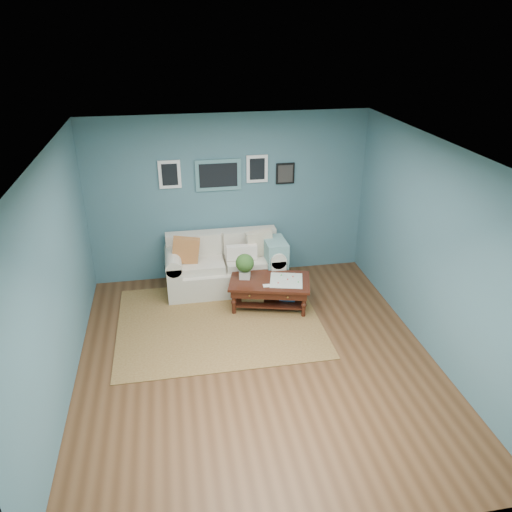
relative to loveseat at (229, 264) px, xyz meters
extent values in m
plane|color=brown|center=(0.08, -2.03, -0.39)|extent=(5.00, 5.00, 0.00)
plane|color=white|center=(0.08, -2.03, 2.31)|extent=(5.00, 5.00, 0.00)
cube|color=#426871|center=(0.08, 0.47, 0.96)|extent=(4.50, 0.02, 2.70)
cube|color=#426871|center=(0.08, -4.53, 0.96)|extent=(4.50, 0.02, 2.70)
cube|color=#426871|center=(-2.17, -2.03, 0.96)|extent=(0.02, 5.00, 2.70)
cube|color=#426871|center=(2.33, -2.03, 0.96)|extent=(0.02, 5.00, 2.70)
cube|color=slate|center=(-0.08, 0.45, 1.36)|extent=(0.72, 0.03, 0.50)
cube|color=black|center=(-0.08, 0.43, 1.36)|extent=(0.60, 0.01, 0.38)
cube|color=white|center=(-0.83, 0.45, 1.41)|extent=(0.34, 0.03, 0.44)
cube|color=white|center=(0.54, 0.45, 1.43)|extent=(0.34, 0.03, 0.44)
cube|color=black|center=(1.00, 0.45, 1.33)|extent=(0.30, 0.03, 0.34)
cube|color=brown|center=(-0.29, -1.04, -0.39)|extent=(2.88, 2.30, 0.01)
cube|color=beige|center=(-0.08, -0.04, -0.19)|extent=(1.37, 0.85, 0.40)
cube|color=beige|center=(-0.08, 0.29, 0.24)|extent=(1.79, 0.21, 0.46)
cube|color=beige|center=(-0.88, -0.04, -0.10)|extent=(0.23, 0.85, 0.60)
cube|color=beige|center=(0.72, -0.04, -0.10)|extent=(0.23, 0.85, 0.60)
cylinder|color=beige|center=(-0.88, -0.04, 0.20)|extent=(0.25, 0.85, 0.25)
cylinder|color=beige|center=(0.72, -0.04, 0.20)|extent=(0.25, 0.85, 0.25)
cube|color=beige|center=(-0.45, -0.09, 0.07)|extent=(0.69, 0.54, 0.13)
cube|color=beige|center=(0.28, -0.09, 0.07)|extent=(0.69, 0.54, 0.13)
cube|color=beige|center=(-0.45, 0.18, 0.31)|extent=(0.69, 0.12, 0.35)
cube|color=beige|center=(0.28, 0.18, 0.31)|extent=(0.69, 0.12, 0.35)
cube|color=#C05B35|center=(-0.68, -0.08, 0.35)|extent=(0.47, 0.17, 0.46)
cube|color=beige|center=(0.50, -0.02, 0.35)|extent=(0.45, 0.17, 0.44)
cube|color=white|center=(0.19, -0.13, 0.26)|extent=(0.48, 0.12, 0.23)
cube|color=#709EA0|center=(0.72, -0.15, 0.05)|extent=(0.33, 0.53, 0.77)
cube|color=#340F0D|center=(0.51, -0.73, 0.03)|extent=(1.32, 0.97, 0.04)
cube|color=#340F0D|center=(0.51, -0.73, -0.05)|extent=(1.22, 0.87, 0.12)
cube|color=#340F0D|center=(0.51, -0.73, -0.28)|extent=(1.10, 0.75, 0.02)
sphere|color=gold|center=(0.17, -0.96, -0.05)|extent=(0.03, 0.03, 0.03)
sphere|color=gold|center=(0.70, -1.10, -0.05)|extent=(0.03, 0.03, 0.03)
cylinder|color=#340F0D|center=(-0.05, -0.85, -0.19)|extent=(0.06, 0.06, 0.41)
cylinder|color=#340F0D|center=(0.95, -1.11, -0.19)|extent=(0.06, 0.06, 0.41)
cylinder|color=#340F0D|center=(0.08, -0.34, -0.19)|extent=(0.06, 0.06, 0.41)
cylinder|color=#340F0D|center=(1.08, -0.60, -0.19)|extent=(0.06, 0.06, 0.41)
cube|color=beige|center=(0.16, -0.58, 0.11)|extent=(0.19, 0.19, 0.12)
sphere|color=#22491C|center=(0.16, -0.58, 0.30)|extent=(0.28, 0.28, 0.28)
cube|color=silver|center=(0.75, -0.79, 0.05)|extent=(0.58, 0.58, 0.01)
cube|color=#A36D3F|center=(0.28, -0.66, -0.17)|extent=(0.38, 0.31, 0.20)
cube|color=#225086|center=(0.79, -0.78, -0.22)|extent=(0.27, 0.23, 0.11)
camera|label=1|loc=(-0.86, -7.13, 3.59)|focal=35.00mm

